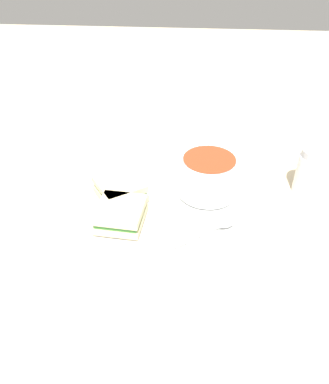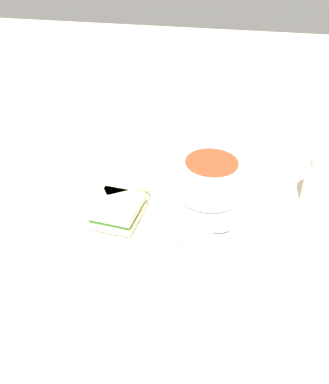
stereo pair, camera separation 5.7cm
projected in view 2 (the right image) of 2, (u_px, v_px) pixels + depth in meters
The scene contains 7 objects.
ground_plane at pixel (164, 211), 0.59m from camera, with size 2.40×2.40×0.00m, color beige.
plate at pixel (164, 206), 0.58m from camera, with size 0.35×0.35×0.02m.
soup_bowl at pixel (210, 178), 0.57m from camera, with size 0.09×0.09×0.06m.
spoon at pixel (217, 228), 0.52m from camera, with size 0.08×0.09×0.01m.
sandwich_half_near at pixel (122, 185), 0.58m from camera, with size 0.09×0.09×0.03m.
sandwich_half_far at pixel (117, 210), 0.53m from camera, with size 0.07×0.07×0.03m.
salt_shaker at pixel (321, 183), 0.58m from camera, with size 0.05×0.05×0.08m.
Camera 2 is at (-0.45, -0.10, 0.38)m, focal length 35.00 mm.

